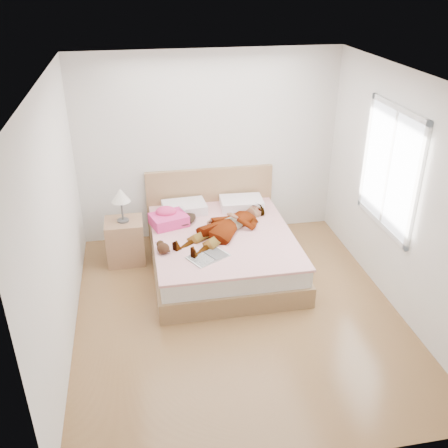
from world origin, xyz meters
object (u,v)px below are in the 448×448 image
at_px(woman, 226,224).
at_px(towel, 168,218).
at_px(magazine, 208,256).
at_px(plush_toy, 163,247).
at_px(phone, 183,209).
at_px(coffee_mug, 223,236).
at_px(nightstand, 125,238).
at_px(bed, 221,247).

distance_m(woman, towel, 0.78).
distance_m(magazine, plush_toy, 0.55).
relative_size(woman, phone, 17.16).
bearing_deg(magazine, phone, 100.11).
distance_m(towel, coffee_mug, 0.81).
height_order(woman, magazine, woman).
bearing_deg(coffee_mug, towel, 140.39).
bearing_deg(nightstand, plush_toy, -58.76).
bearing_deg(plush_toy, towel, 80.04).
xyz_separation_m(magazine, nightstand, (-0.96, 0.95, -0.17)).
height_order(bed, magazine, bed).
height_order(bed, coffee_mug, bed).
height_order(woman, coffee_mug, woman).
relative_size(plush_toy, nightstand, 0.23).
bearing_deg(phone, plush_toy, -152.79).
distance_m(magazine, nightstand, 1.36).
relative_size(phone, plush_toy, 0.38).
bearing_deg(woman, nightstand, -145.69).
distance_m(towel, magazine, 0.99).
xyz_separation_m(magazine, plush_toy, (-0.51, 0.20, 0.06)).
relative_size(woman, coffee_mug, 13.17).
xyz_separation_m(woman, bed, (-0.06, 0.02, -0.34)).
bearing_deg(plush_toy, woman, 24.70).
distance_m(magazine, coffee_mug, 0.46).
height_order(woman, towel, towel).
xyz_separation_m(coffee_mug, plush_toy, (-0.75, -0.19, 0.02)).
relative_size(coffee_mug, nightstand, 0.11).
bearing_deg(bed, phone, 139.60).
bearing_deg(bed, coffee_mug, -95.96).
bearing_deg(bed, woman, -22.24).
xyz_separation_m(plush_toy, nightstand, (-0.45, 0.74, -0.23)).
bearing_deg(magazine, nightstand, 135.26).
height_order(plush_toy, nightstand, nightstand).
distance_m(bed, nightstand, 1.27).
bearing_deg(plush_toy, phone, 67.12).
bearing_deg(woman, bed, -152.15).
distance_m(phone, plush_toy, 0.86).
relative_size(phone, coffee_mug, 0.77).
bearing_deg(bed, towel, 155.30).
bearing_deg(nightstand, phone, 2.79).
bearing_deg(phone, nightstand, 142.88).
height_order(towel, coffee_mug, towel).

